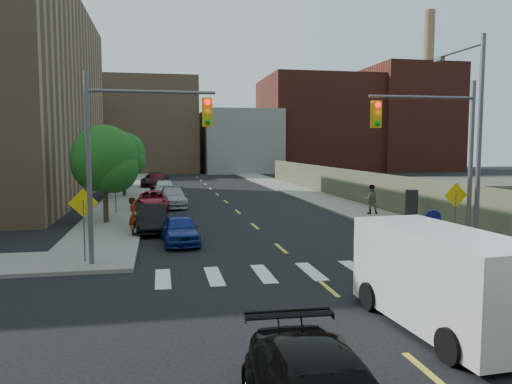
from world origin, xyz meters
name	(u,v)px	position (x,y,z in m)	size (l,w,h in m)	color
ground	(352,308)	(0.00, 0.00, 0.00)	(160.00, 160.00, 0.00)	black
sidewalk_nw	(134,186)	(-7.75, 41.50, 0.07)	(3.50, 73.00, 0.15)	gray
sidewalk_ne	(277,184)	(7.75, 41.50, 0.07)	(3.50, 73.00, 0.15)	gray
fence_north	(334,182)	(9.60, 28.00, 1.25)	(0.12, 44.00, 2.50)	#5F6547
gravel_lot	(508,191)	(28.00, 30.00, 0.03)	(36.00, 42.00, 0.06)	#595447
bg_bldg_west	(48,135)	(-22.00, 70.00, 6.00)	(14.00, 18.00, 12.00)	#592319
bg_bldg_midwest	(153,126)	(-6.00, 72.00, 7.50)	(14.00, 16.00, 15.00)	#8C6B4C
bg_bldg_center	(239,142)	(8.00, 70.00, 5.00)	(12.00, 16.00, 10.00)	gray
bg_bldg_east	(316,125)	(22.00, 72.00, 8.00)	(18.00, 18.00, 16.00)	#592319
bg_bldg_fareast	(406,119)	(38.00, 70.00, 9.00)	(14.00, 16.00, 18.00)	#592319
smokestack	(428,91)	(42.00, 70.00, 14.00)	(1.80, 1.80, 28.00)	#8C6B4C
signal_nw	(132,142)	(-5.98, 6.00, 4.53)	(4.59, 0.30, 7.00)	#59595E
signal_ne	(438,142)	(5.98, 6.00, 4.53)	(4.59, 0.30, 7.00)	#59595E
streetlight_ne	(474,126)	(8.20, 6.90, 5.22)	(0.25, 3.70, 9.00)	#59595E
warn_sign_nw	(83,211)	(-7.80, 6.50, 1.99)	(1.06, 0.06, 2.83)	#59595E
warn_sign_ne	(456,202)	(7.20, 6.50, 1.99)	(1.06, 0.06, 2.83)	#59595E
warn_sign_midwest	(115,184)	(-7.80, 20.00, 1.99)	(1.06, 0.06, 2.83)	#59595E
tree_west_near	(105,162)	(-8.00, 16.05, 3.48)	(3.66, 3.64, 5.52)	#332114
tree_west_far	(124,156)	(-8.00, 31.05, 3.48)	(3.66, 3.64, 5.52)	#332114
parked_car_blue	(180,229)	(-4.20, 9.88, 0.65)	(1.54, 3.83, 1.30)	navy
parked_car_black	(151,218)	(-5.50, 13.23, 0.70)	(1.49, 4.26, 1.40)	black
parked_car_red	(153,200)	(-5.50, 22.01, 0.66)	(2.19, 4.75, 1.32)	#A81024
parked_car_silver	(172,197)	(-4.20, 23.45, 0.72)	(2.01, 4.93, 1.43)	#9FA0A6
parked_car_white	(164,188)	(-4.67, 30.27, 0.77)	(1.82, 4.53, 1.54)	silver
parked_car_maroon	(157,181)	(-5.32, 40.21, 0.72)	(1.53, 4.37, 1.44)	#410D11
parked_car_grey	(155,180)	(-5.50, 40.82, 0.78)	(2.59, 5.62, 1.56)	black
cargo_van	(438,275)	(1.51, -1.67, 1.26)	(2.48, 5.38, 2.41)	white
mailbox	(433,228)	(6.30, 6.71, 0.89)	(0.76, 0.68, 1.52)	#0E1152
payphone	(412,207)	(8.37, 12.37, 1.07)	(0.55, 0.45, 1.85)	black
pedestrian_west	(133,216)	(-6.30, 11.66, 1.05)	(0.65, 0.43, 1.79)	gray
pedestrian_east	(371,199)	(7.85, 16.49, 1.06)	(0.88, 0.69, 1.81)	gray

